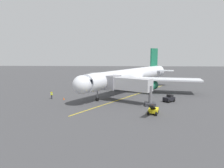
# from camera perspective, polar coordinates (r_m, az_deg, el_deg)

# --- Properties ---
(ground_plane) EXTENTS (220.00, 220.00, 0.00)m
(ground_plane) POSITION_cam_1_polar(r_m,az_deg,el_deg) (57.36, 4.21, -2.12)
(ground_plane) COLOR #424244
(apron_lead_in_line) EXTENTS (21.25, 34.14, 0.01)m
(apron_lead_in_line) POSITION_cam_1_polar(r_m,az_deg,el_deg) (52.10, 4.68, -3.17)
(apron_lead_in_line) COLOR yellow
(apron_lead_in_line) RESTS_ON ground
(airplane) EXTENTS (30.48, 36.04, 11.50)m
(airplane) POSITION_cam_1_polar(r_m,az_deg,el_deg) (57.67, 4.65, 1.95)
(airplane) COLOR silver
(airplane) RESTS_ON ground
(jet_bridge) EXTENTS (10.69, 7.94, 5.40)m
(jet_bridge) POSITION_cam_1_polar(r_m,az_deg,el_deg) (45.34, 3.47, -0.03)
(jet_bridge) COLOR #B7B7BC
(jet_bridge) RESTS_ON ground
(ground_crew_marshaller) EXTENTS (0.40, 0.26, 1.71)m
(ground_crew_marshaller) POSITION_cam_1_polar(r_m,az_deg,el_deg) (50.65, -15.36, -2.75)
(ground_crew_marshaller) COLOR #23232D
(ground_crew_marshaller) RESTS_ON ground
(belt_loader_near_nose) EXTENTS (2.44, 4.73, 2.32)m
(belt_loader_near_nose) POSITION_cam_1_polar(r_m,az_deg,el_deg) (37.55, 10.59, -6.63)
(belt_loader_near_nose) COLOR yellow
(belt_loader_near_nose) RESTS_ON ground
(tug_portside) EXTENTS (2.73, 2.63, 1.50)m
(tug_portside) POSITION_cam_1_polar(r_m,az_deg,el_deg) (47.50, 14.56, -3.65)
(tug_portside) COLOR black
(tug_portside) RESTS_ON ground
(safety_cone_nose_left) EXTENTS (0.32, 0.32, 0.55)m
(safety_cone_nose_left) POSITION_cam_1_polar(r_m,az_deg,el_deg) (42.33, 10.44, -5.55)
(safety_cone_nose_left) COLOR #F2590F
(safety_cone_nose_left) RESTS_ON ground
(safety_cone_nose_right) EXTENTS (0.32, 0.32, 0.55)m
(safety_cone_nose_right) POSITION_cam_1_polar(r_m,az_deg,el_deg) (49.26, -12.36, -3.67)
(safety_cone_nose_right) COLOR #F2590F
(safety_cone_nose_right) RESTS_ON ground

